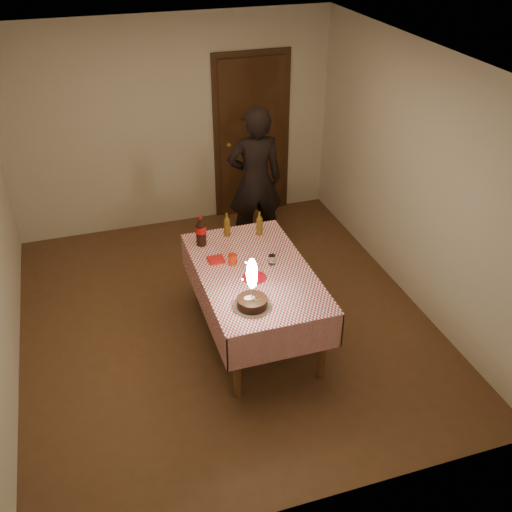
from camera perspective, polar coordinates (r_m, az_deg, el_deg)
The scene contains 12 objects.
ground at distance 6.17m, azimuth -2.99°, elevation -6.04°, with size 4.00×4.50×0.01m, color brown.
room_shell at distance 5.39m, azimuth -3.34°, elevation 8.50°, with size 4.04×4.54×2.62m.
dining_table at distance 5.57m, azimuth -0.16°, elevation -2.25°, with size 1.02×1.72×0.76m.
birthday_cake at distance 4.99m, azimuth -0.38°, elevation -3.67°, with size 0.32×0.32×0.48m.
red_plate at distance 5.41m, azimuth -0.13°, elevation -2.06°, with size 0.22×0.22×0.01m, color red.
red_cup at distance 5.59m, azimuth -2.24°, elevation -0.31°, with size 0.08×0.08×0.10m, color #B0280C.
clear_cup at distance 5.59m, azimuth 1.50°, elevation -0.36°, with size 0.07×0.07×0.09m, color white.
napkin_stack at distance 5.66m, azimuth -3.81°, elevation -0.37°, with size 0.15×0.15×0.02m, color red.
cola_bottle at distance 5.86m, azimuth -5.27°, elevation 2.38°, with size 0.10×0.10×0.32m.
amber_bottle_left at distance 6.02m, azimuth -2.79°, elevation 2.95°, with size 0.06×0.06×0.25m.
amber_bottle_right at distance 6.03m, azimuth 0.33°, elevation 3.07°, with size 0.06×0.06×0.25m.
photographer at distance 6.94m, azimuth -0.09°, elevation 7.17°, with size 0.68×0.49×1.77m.
Camera 1 is at (-1.19, -4.72, 3.79)m, focal length 42.00 mm.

